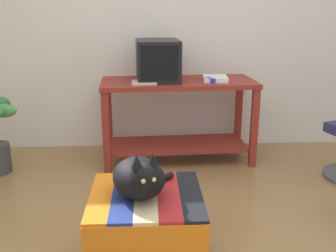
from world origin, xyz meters
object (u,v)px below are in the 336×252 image
at_px(keyboard, 155,82).
at_px(book, 215,78).
at_px(cat, 140,177).
at_px(tv_monitor, 158,61).
at_px(desk, 178,107).
at_px(stapler, 210,80).
at_px(ottoman_with_blanket, 147,232).

bearing_deg(keyboard, book, 8.42).
bearing_deg(cat, tv_monitor, 69.44).
bearing_deg(tv_monitor, cat, -97.72).
distance_m(desk, stapler, 0.39).
xyz_separation_m(desk, keyboard, (-0.21, -0.14, 0.25)).
height_order(tv_monitor, book, tv_monitor).
bearing_deg(desk, ottoman_with_blanket, -103.26).
bearing_deg(stapler, tv_monitor, 135.35).
xyz_separation_m(book, cat, (-0.64, -1.60, -0.21)).
distance_m(keyboard, book, 0.54).
height_order(desk, keyboard, keyboard).
bearing_deg(tv_monitor, desk, -9.36).
distance_m(cat, stapler, 1.63).
relative_size(desk, ottoman_with_blanket, 2.40).
height_order(desk, tv_monitor, tv_monitor).
distance_m(desk, tv_monitor, 0.45).
relative_size(ottoman_with_blanket, stapler, 5.26).
relative_size(keyboard, stapler, 3.64).
distance_m(tv_monitor, ottoman_with_blanket, 1.77).
xyz_separation_m(keyboard, cat, (-0.11, -1.49, -0.21)).
relative_size(tv_monitor, cat, 1.23).
distance_m(book, cat, 1.74).
relative_size(desk, stapler, 12.62).
bearing_deg(cat, ottoman_with_blanket, 28.97).
bearing_deg(book, stapler, -117.89).
xyz_separation_m(ottoman_with_blanket, cat, (-0.03, -0.03, 0.33)).
bearing_deg(ottoman_with_blanket, book, 68.80).
height_order(keyboard, cat, keyboard).
bearing_deg(cat, keyboard, 69.87).
bearing_deg(keyboard, ottoman_with_blanket, -97.01).
distance_m(book, stapler, 0.11).
height_order(book, cat, book).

